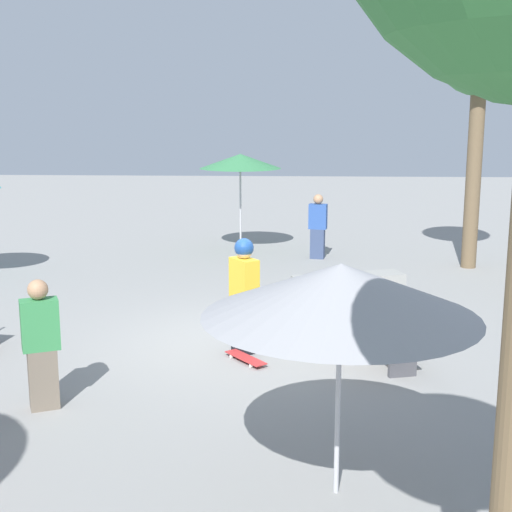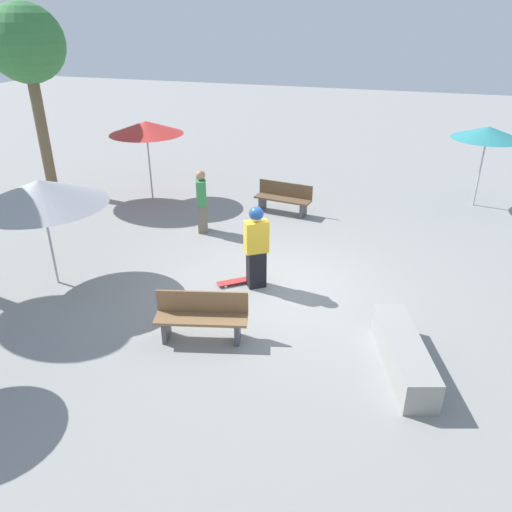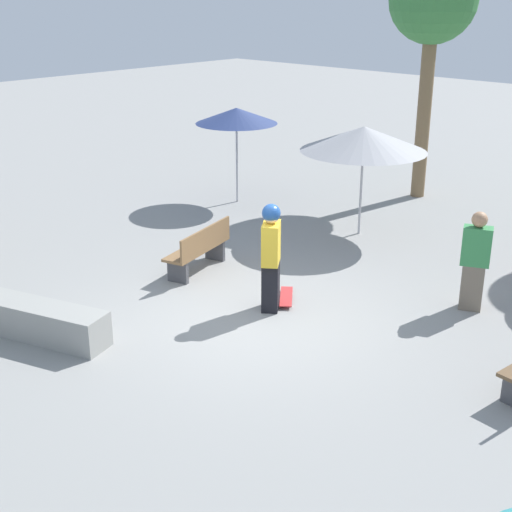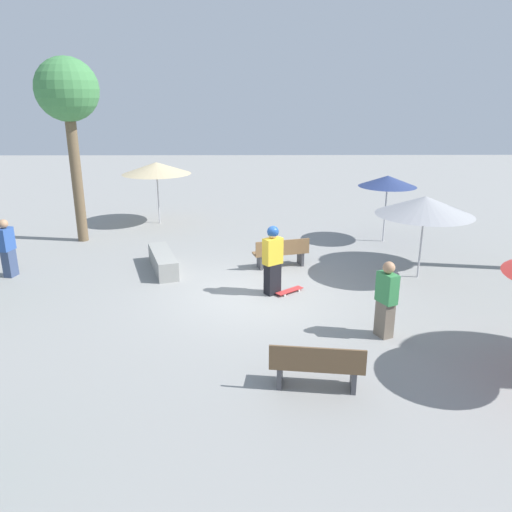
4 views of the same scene
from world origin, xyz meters
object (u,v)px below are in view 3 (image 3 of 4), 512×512
object	(u,v)px
bystander_watching	(475,261)
concrete_ledge	(40,321)
shade_umbrella_grey	(364,139)
shade_umbrella_navy	(236,116)
skater_main	(271,254)
palm_tree_center_right	(433,5)
bench_near	(200,249)
skateboard	(286,297)

from	to	relation	value
bystander_watching	concrete_ledge	bearing A→B (deg)	-152.71
shade_umbrella_grey	shade_umbrella_navy	world-z (taller)	shade_umbrella_grey
concrete_ledge	skater_main	bearing A→B (deg)	149.38
skater_main	shade_umbrella_grey	size ratio (longest dim) A/B	0.69
palm_tree_center_right	skater_main	bearing A→B (deg)	13.51
bench_near	shade_umbrella_grey	world-z (taller)	shade_umbrella_grey
shade_umbrella_grey	shade_umbrella_navy	bearing A→B (deg)	-88.88
skateboard	concrete_ledge	xyz separation A→B (m)	(3.49, -1.76, 0.21)
bench_near	shade_umbrella_navy	xyz separation A→B (m)	(-3.64, -2.64, 1.63)
bench_near	bystander_watching	distance (m)	4.77
skater_main	bystander_watching	size ratio (longest dim) A/B	1.08
bench_near	concrete_ledge	bearing A→B (deg)	168.87
palm_tree_center_right	bystander_watching	bearing A→B (deg)	38.43
skateboard	bench_near	xyz separation A→B (m)	(0.11, -1.98, 0.37)
shade_umbrella_grey	bystander_watching	bearing A→B (deg)	62.30
skateboard	shade_umbrella_navy	size ratio (longest dim) A/B	0.33
shade_umbrella_grey	shade_umbrella_navy	distance (m)	3.52
bench_near	bystander_watching	bearing A→B (deg)	-81.61
bystander_watching	skateboard	bearing A→B (deg)	-167.79
skateboard	shade_umbrella_grey	distance (m)	4.24
skater_main	skateboard	xyz separation A→B (m)	(-0.44, -0.05, -0.89)
skater_main	palm_tree_center_right	bearing A→B (deg)	-22.21
concrete_ledge	shade_umbrella_navy	bearing A→B (deg)	-157.80
concrete_ledge	palm_tree_center_right	world-z (taller)	palm_tree_center_right
skateboard	palm_tree_center_right	bearing A→B (deg)	-25.27
shade_umbrella_grey	palm_tree_center_right	xyz separation A→B (m)	(-3.34, -0.62, 2.46)
concrete_ledge	bench_near	distance (m)	3.40
concrete_ledge	shade_umbrella_grey	bearing A→B (deg)	174.77
shade_umbrella_navy	bystander_watching	xyz separation A→B (m)	(1.76, 7.00, -1.25)
concrete_ledge	palm_tree_center_right	distance (m)	11.25
skater_main	skateboard	size ratio (longest dim) A/B	2.36
skater_main	shade_umbrella_grey	world-z (taller)	shade_umbrella_grey
palm_tree_center_right	shade_umbrella_navy	bearing A→B (deg)	-40.32
skateboard	palm_tree_center_right	xyz separation A→B (m)	(-6.95, -1.73, 4.41)
shade_umbrella_navy	skateboard	bearing A→B (deg)	52.61
concrete_ledge	bystander_watching	size ratio (longest dim) A/B	1.37
skater_main	shade_umbrella_grey	bearing A→B (deg)	-19.78
shade_umbrella_navy	bystander_watching	size ratio (longest dim) A/B	1.38
bench_near	shade_umbrella_grey	distance (m)	4.13
concrete_ledge	bench_near	xyz separation A→B (m)	(-3.38, -0.23, 0.16)
skateboard	shade_umbrella_navy	xyz separation A→B (m)	(-3.54, -4.63, 2.00)
shade_umbrella_grey	palm_tree_center_right	world-z (taller)	palm_tree_center_right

